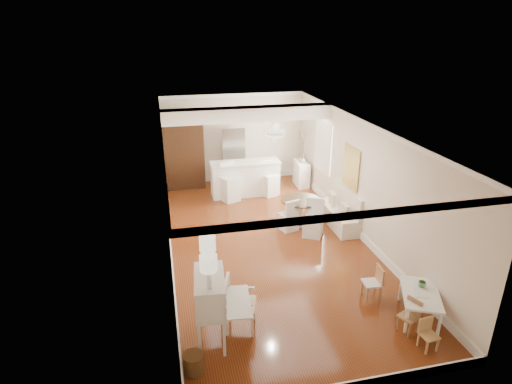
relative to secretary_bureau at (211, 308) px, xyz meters
name	(u,v)px	position (x,y,z in m)	size (l,w,h in m)	color
room	(266,158)	(1.74, 3.30, 1.39)	(9.00, 9.04, 2.82)	brown
secretary_bureau	(211,308)	(0.00, 0.00, 0.00)	(0.93, 0.95, 1.19)	silver
gustavian_armchair	(240,304)	(0.52, 0.17, -0.12)	(0.54, 0.54, 0.95)	silver
wicker_basket	(194,363)	(-0.35, -0.66, -0.44)	(0.31, 0.31, 0.31)	brown
kids_table	(419,305)	(3.60, -0.27, -0.34)	(0.61, 1.02, 0.51)	white
kids_chair_a	(409,316)	(3.23, -0.55, -0.30)	(0.29, 0.29, 0.60)	#986D45
kids_chair_b	(372,283)	(3.07, 0.45, -0.26)	(0.32, 0.32, 0.66)	tan
kids_chair_c	(429,335)	(3.31, -1.00, -0.33)	(0.26, 0.26, 0.53)	tan
banquette	(339,208)	(3.69, 3.47, -0.10)	(0.52, 1.60, 0.98)	silver
dining_table	(300,212)	(2.76, 3.77, -0.25)	(1.00, 1.00, 0.68)	#452B16
slip_chair_near	(313,218)	(2.87, 3.10, -0.14)	(0.43, 0.45, 0.91)	silver
slip_chair_far	(288,214)	(2.38, 3.55, -0.18)	(0.39, 0.41, 0.83)	white
breakfast_counter	(245,178)	(1.80, 6.07, -0.08)	(2.05, 0.65, 1.03)	white
bar_stool_left	(230,182)	(1.28, 5.71, -0.03)	(0.45, 0.45, 1.14)	silver
bar_stool_right	(269,179)	(2.49, 5.87, -0.07)	(0.42, 0.42, 1.04)	white
pantry_cabinet	(184,151)	(0.10, 7.15, 0.56)	(1.20, 0.60, 2.30)	#381E11
fridge	(245,156)	(2.00, 7.12, 0.31)	(0.75, 0.65, 1.80)	silver
sideboard	(301,174)	(3.69, 6.46, -0.21)	(0.36, 0.80, 0.77)	white
pencil_cup	(422,284)	(3.71, -0.11, -0.03)	(0.13, 0.13, 0.11)	#4E8753
branch_vase	(303,160)	(3.72, 6.42, 0.26)	(0.16, 0.16, 0.17)	silver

